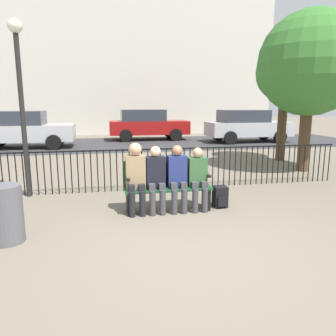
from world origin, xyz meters
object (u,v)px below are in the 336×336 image
backpack (220,197)px  tree_0 (310,64)px  parked_car_0 (22,129)px  parked_car_2 (247,125)px  parked_car_1 (147,124)px  park_bench (167,184)px  lamp_post (20,82)px  seated_person_3 (198,176)px  seated_person_0 (136,174)px  tree_1 (285,74)px  trash_bin (5,214)px  seated_person_1 (156,176)px  seated_person_2 (177,175)px

backpack → tree_0: bearing=38.2°
parked_car_0 → parked_car_2: (10.66, 0.31, 0.00)m
backpack → tree_0: (3.54, 2.79, 2.81)m
parked_car_1 → park_bench: bearing=-95.7°
lamp_post → parked_car_0: size_ratio=0.85×
seated_person_3 → backpack: seated_person_3 is taller
seated_person_0 → parked_car_2: 12.02m
seated_person_3 → tree_1: bearing=47.2°
parked_car_2 → trash_bin: (-8.54, -10.92, -0.43)m
park_bench → seated_person_0: seated_person_0 is taller
seated_person_3 → trash_bin: (-3.06, -0.88, -0.23)m
tree_0 → parked_car_1: (-3.37, 9.15, -2.16)m
seated_person_1 → backpack: size_ratio=3.01×
parked_car_2 → park_bench: bearing=-121.3°
seated_person_0 → seated_person_2: bearing=-0.2°
seated_person_3 → park_bench: bearing=166.6°
tree_1 → trash_bin: 9.56m
seated_person_2 → trash_bin: bearing=-161.8°
tree_0 → lamp_post: (-7.28, -1.31, -0.64)m
tree_0 → trash_bin: tree_0 is taller
backpack → tree_0: size_ratio=0.09×
seated_person_3 → parked_car_0: parked_car_0 is taller
seated_person_2 → parked_car_2: 11.63m
seated_person_3 → tree_0: 5.46m
tree_1 → seated_person_3: bearing=-132.8°
parked_car_0 → seated_person_3: bearing=-62.0°
seated_person_0 → seated_person_2: seated_person_0 is taller
seated_person_2 → seated_person_3: seated_person_2 is taller
parked_car_1 → trash_bin: bearing=-106.0°
seated_person_0 → parked_car_1: bearing=81.6°
parked_car_1 → tree_0: bearing=-69.8°
backpack → tree_1: bearing=50.1°
backpack → parked_car_2: 11.17m
park_bench → parked_car_2: (6.03, 9.91, 0.35)m
backpack → parked_car_2: parked_car_2 is taller
tree_0 → tree_1: 1.83m
seated_person_0 → seated_person_1: size_ratio=1.06×
seated_person_0 → lamp_post: lamp_post is taller
parked_car_1 → parked_car_2: 5.23m
parked_car_2 → seated_person_0: bearing=-123.4°
lamp_post → trash_bin: 3.12m
park_bench → parked_car_0: size_ratio=0.38×
seated_person_3 → parked_car_0: bearing=118.0°
seated_person_0 → parked_car_0: bearing=112.6°
seated_person_2 → backpack: 0.98m
tree_0 → trash_bin: 8.41m
seated_person_1 → trash_bin: 2.46m
lamp_post → parked_car_1: size_ratio=0.85×
tree_0 → seated_person_3: bearing=-144.5°
backpack → tree_1: size_ratio=0.10×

